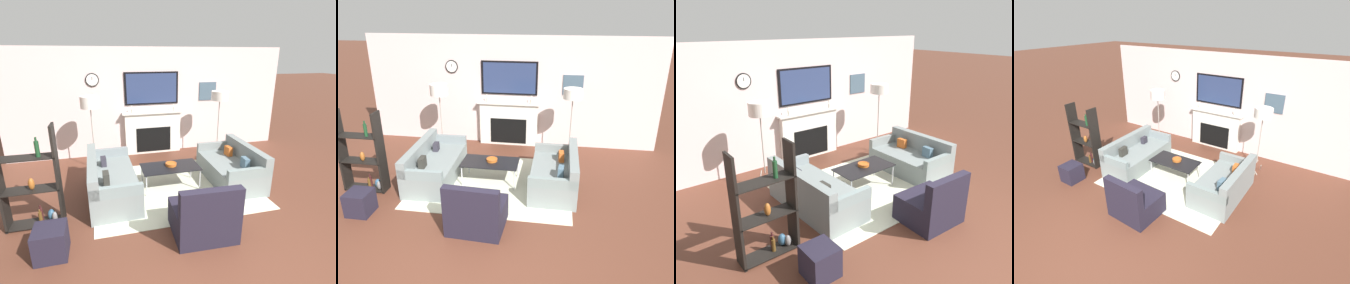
# 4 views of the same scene
# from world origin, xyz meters

# --- Properties ---
(fireplace_wall) EXTENTS (7.24, 0.28, 2.70)m
(fireplace_wall) POSITION_xyz_m (0.00, 4.73, 1.23)
(fireplace_wall) COLOR beige
(fireplace_wall) RESTS_ON ground_plane
(area_rug) EXTENTS (3.08, 2.43, 0.01)m
(area_rug) POSITION_xyz_m (0.00, 2.56, 0.01)
(area_rug) COLOR beige
(area_rug) RESTS_ON ground_plane
(couch_left) EXTENTS (0.88, 1.86, 0.76)m
(couch_left) POSITION_xyz_m (-1.23, 2.56, 0.28)
(couch_left) COLOR gray
(couch_left) RESTS_ON ground_plane
(couch_right) EXTENTS (0.88, 1.63, 0.76)m
(couch_right) POSITION_xyz_m (1.24, 2.56, 0.27)
(couch_right) COLOR gray
(couch_right) RESTS_ON ground_plane
(armchair) EXTENTS (0.90, 0.80, 0.87)m
(armchair) POSITION_xyz_m (0.01, 1.07, 0.28)
(armchair) COLOR black
(armchair) RESTS_ON ground_plane
(coffee_table) EXTENTS (1.13, 0.61, 0.44)m
(coffee_table) POSITION_xyz_m (-0.07, 2.60, 0.41)
(coffee_table) COLOR black
(coffee_table) RESTS_ON ground_plane
(decorative_bowl) EXTENTS (0.23, 0.23, 0.06)m
(decorative_bowl) POSITION_xyz_m (-0.05, 2.65, 0.47)
(decorative_bowl) COLOR #B7591D
(decorative_bowl) RESTS_ON coffee_table
(floor_lamp_left) EXTENTS (0.41, 0.41, 1.68)m
(floor_lamp_left) POSITION_xyz_m (-1.51, 3.88, 1.53)
(floor_lamp_left) COLOR #9E998E
(floor_lamp_left) RESTS_ON ground_plane
(floor_lamp_right) EXTENTS (0.42, 0.42, 1.69)m
(floor_lamp_right) POSITION_xyz_m (1.51, 3.88, 1.54)
(floor_lamp_right) COLOR #9E998E
(floor_lamp_right) RESTS_ON ground_plane
(shelf_unit) EXTENTS (0.83, 0.28, 1.58)m
(shelf_unit) POSITION_xyz_m (-2.37, 1.94, 0.69)
(shelf_unit) COLOR black
(shelf_unit) RESTS_ON ground_plane
(ottoman) EXTENTS (0.40, 0.40, 0.42)m
(ottoman) POSITION_xyz_m (-2.06, 1.17, 0.21)
(ottoman) COLOR black
(ottoman) RESTS_ON ground_plane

